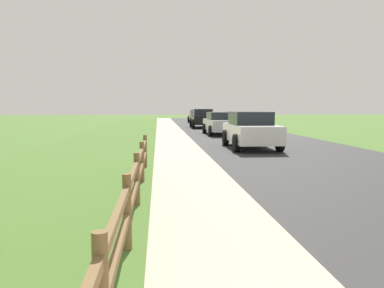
{
  "coord_description": "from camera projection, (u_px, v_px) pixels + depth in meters",
  "views": [
    {
      "loc": [
        -1.84,
        -0.31,
        1.8
      ],
      "look_at": [
        -0.92,
        10.01,
        0.78
      ],
      "focal_mm": 35.45,
      "sensor_mm": 36.0,
      "label": 1
    }
  ],
  "objects": [
    {
      "name": "ground_plane",
      "position": [
        186.0,
        134.0,
        25.43
      ],
      "size": [
        120.0,
        120.0,
        0.0
      ],
      "primitive_type": "plane",
      "color": "#486B2A"
    },
    {
      "name": "road_asphalt",
      "position": [
        232.0,
        131.0,
        27.72
      ],
      "size": [
        7.0,
        66.0,
        0.01
      ],
      "primitive_type": "cube",
      "color": "#303030",
      "rests_on": "ground"
    },
    {
      "name": "curb_concrete",
      "position": [
        142.0,
        132.0,
        27.15
      ],
      "size": [
        6.0,
        66.0,
        0.01
      ],
      "primitive_type": "cube",
      "color": "#BFA791",
      "rests_on": "ground"
    },
    {
      "name": "grass_verge",
      "position": [
        121.0,
        132.0,
        27.02
      ],
      "size": [
        5.0,
        66.0,
        0.0
      ],
      "primitive_type": "cube",
      "color": "#486B2A",
      "rests_on": "ground"
    },
    {
      "name": "rail_fence",
      "position": [
        133.0,
        188.0,
        5.81
      ],
      "size": [
        0.11,
        11.03,
        0.97
      ],
      "color": "brown",
      "rests_on": "ground"
    },
    {
      "name": "parked_suv_white",
      "position": [
        251.0,
        130.0,
        16.42
      ],
      "size": [
        2.04,
        4.3,
        1.59
      ],
      "color": "white",
      "rests_on": "ground"
    },
    {
      "name": "parked_car_silver",
      "position": [
        221.0,
        123.0,
        24.66
      ],
      "size": [
        2.06,
        4.56,
        1.45
      ],
      "color": "#B7BABF",
      "rests_on": "ground"
    },
    {
      "name": "parked_car_black",
      "position": [
        202.0,
        118.0,
        32.8
      ],
      "size": [
        2.06,
        4.49,
        1.61
      ],
      "color": "black",
      "rests_on": "ground"
    },
    {
      "name": "parked_car_beige",
      "position": [
        198.0,
        116.0,
        42.11
      ],
      "size": [
        2.01,
        4.66,
        1.47
      ],
      "color": "#C6B793",
      "rests_on": "ground"
    }
  ]
}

